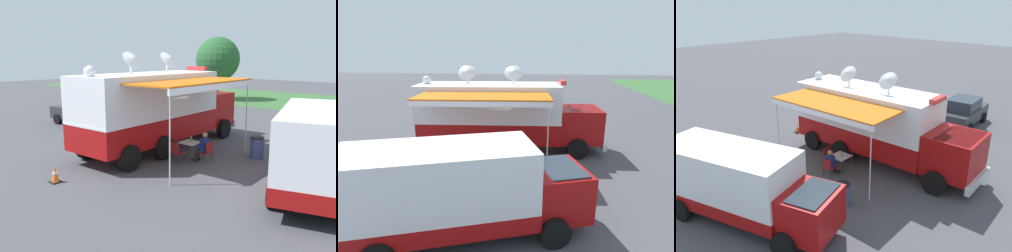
# 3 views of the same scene
# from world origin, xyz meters

# --- Properties ---
(ground_plane) EXTENTS (100.00, 100.00, 0.00)m
(ground_plane) POSITION_xyz_m (0.00, 0.00, 0.00)
(ground_plane) COLOR #47474C
(lot_stripe) EXTENTS (0.42, 4.80, 0.01)m
(lot_stripe) POSITION_xyz_m (-2.39, 2.54, 0.00)
(lot_stripe) COLOR silver
(lot_stripe) RESTS_ON ground
(command_truck) EXTENTS (5.33, 9.62, 4.53)m
(command_truck) POSITION_xyz_m (-0.01, 0.75, 1.95)
(command_truck) COLOR #9E0F0F
(command_truck) RESTS_ON ground
(folding_table) EXTENTS (0.85, 0.85, 0.73)m
(folding_table) POSITION_xyz_m (2.12, 0.30, 0.67)
(folding_table) COLOR silver
(folding_table) RESTS_ON ground
(water_bottle) EXTENTS (0.07, 0.07, 0.22)m
(water_bottle) POSITION_xyz_m (2.10, 0.37, 0.83)
(water_bottle) COLOR #3F9959
(water_bottle) RESTS_ON folding_table
(folding_chair_at_table) EXTENTS (0.51, 0.51, 0.87)m
(folding_chair_at_table) POSITION_xyz_m (2.92, 0.35, 0.51)
(folding_chair_at_table) COLOR maroon
(folding_chair_at_table) RESTS_ON ground
(folding_chair_beside_table) EXTENTS (0.51, 0.51, 0.87)m
(folding_chair_beside_table) POSITION_xyz_m (2.05, -0.55, 0.51)
(folding_chair_beside_table) COLOR maroon
(folding_chair_beside_table) RESTS_ON ground
(seated_responder) EXTENTS (0.68, 0.58, 1.25)m
(seated_responder) POSITION_xyz_m (2.73, 0.34, 0.65)
(seated_responder) COLOR navy
(seated_responder) RESTS_ON ground
(trash_bin) EXTENTS (0.57, 0.57, 0.91)m
(trash_bin) POSITION_xyz_m (4.07, 2.34, 0.46)
(trash_bin) COLOR #384C7F
(trash_bin) RESTS_ON ground
(traffic_cone) EXTENTS (0.36, 0.36, 0.58)m
(traffic_cone) POSITION_xyz_m (0.46, -4.95, 0.28)
(traffic_cone) COLOR black
(traffic_cone) RESTS_ON ground
(support_truck) EXTENTS (4.03, 7.10, 2.70)m
(support_truck) POSITION_xyz_m (7.21, 0.35, 1.39)
(support_truck) COLOR white
(support_truck) RESTS_ON ground
(car_behind_truck) EXTENTS (4.34, 2.29, 1.76)m
(car_behind_truck) POSITION_xyz_m (-7.69, 1.64, 0.88)
(car_behind_truck) COLOR #2D2D33
(car_behind_truck) RESTS_ON ground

